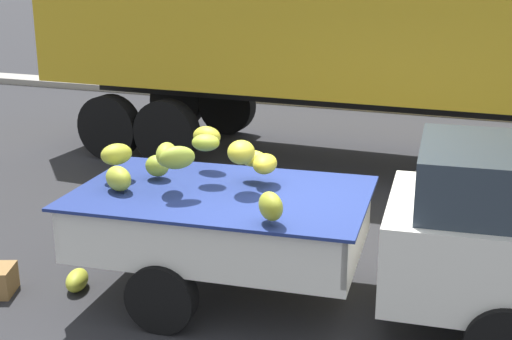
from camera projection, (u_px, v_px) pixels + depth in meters
name	position (u px, v px, depth m)	size (l,w,h in m)	color
ground	(309.00, 297.00, 6.80)	(220.00, 220.00, 0.00)	#28282B
curb_strip	(433.00, 109.00, 15.20)	(80.00, 0.80, 0.16)	gray
pickup_truck	(427.00, 231.00, 6.11)	(5.02, 2.19, 1.70)	silver
semi_trailer	(408.00, 6.00, 10.36)	(12.02, 2.72, 3.95)	gold
fallen_banana_bunch_near_tailgate	(77.00, 280.00, 6.94)	(0.39, 0.21, 0.20)	#A8AD2E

